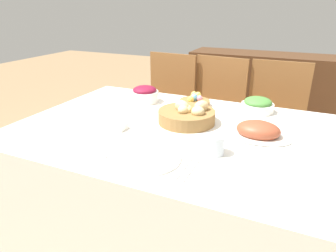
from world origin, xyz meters
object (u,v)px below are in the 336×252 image
(bread_basket, at_px, (187,115))
(sideboard, at_px, (265,97))
(egg_basket, at_px, (195,102))
(ham_platter, at_px, (258,131))
(knife, at_px, (184,167))
(green_salad_bowl, at_px, (258,105))
(butter_dish, at_px, (116,126))
(chair_far_left, at_px, (166,108))
(beet_salad_bowl, at_px, (145,94))
(chair_far_center, at_px, (213,115))
(dinner_plate, at_px, (147,158))
(spoon, at_px, (192,169))
(fork, at_px, (113,151))
(drinking_cup, at_px, (215,145))
(chair_far_right, at_px, (273,124))

(bread_basket, bearing_deg, sideboard, 83.28)
(sideboard, xyz_separation_m, egg_basket, (-0.26, -1.45, 0.33))
(ham_platter, height_order, knife, ham_platter)
(ham_platter, bearing_deg, bread_basket, 175.36)
(green_salad_bowl, height_order, knife, green_salad_bowl)
(egg_basket, distance_m, butter_dish, 0.56)
(chair_far_left, height_order, beet_salad_bowl, chair_far_left)
(chair_far_center, xyz_separation_m, dinner_plate, (0.07, -1.23, 0.24))
(dinner_plate, height_order, spoon, dinner_plate)
(beet_salad_bowl, bearing_deg, fork, -72.91)
(chair_far_center, distance_m, butter_dish, 1.07)
(sideboard, xyz_separation_m, spoon, (-0.02, -2.18, 0.31))
(chair_far_left, xyz_separation_m, ham_platter, (0.85, -0.82, 0.26))
(chair_far_left, bearing_deg, sideboard, 58.27)
(egg_basket, bearing_deg, chair_far_left, 130.21)
(dinner_plate, xyz_separation_m, butter_dish, (-0.29, 0.22, 0.01))
(fork, bearing_deg, chair_far_left, 103.94)
(bread_basket, relative_size, egg_basket, 1.59)
(ham_platter, bearing_deg, chair_far_center, 118.21)
(chair_far_left, distance_m, sideboard, 1.17)
(spoon, distance_m, drinking_cup, 0.17)
(sideboard, distance_m, knife, 2.20)
(egg_basket, xyz_separation_m, spoon, (0.25, -0.73, -0.02))
(beet_salad_bowl, height_order, fork, beet_salad_bowl)
(chair_far_right, xyz_separation_m, beet_salad_bowl, (-0.75, -0.56, 0.29))
(dinner_plate, xyz_separation_m, fork, (-0.16, 0.00, -0.00))
(bread_basket, distance_m, spoon, 0.48)
(chair_far_right, xyz_separation_m, butter_dish, (-0.67, -1.01, 0.25))
(chair_far_left, distance_m, egg_basket, 0.71)
(fork, relative_size, spoon, 1.00)
(fork, bearing_deg, egg_basket, 81.00)
(sideboard, distance_m, egg_basket, 1.51)
(egg_basket, relative_size, butter_dish, 1.64)
(knife, bearing_deg, dinner_plate, 179.40)
(bread_basket, xyz_separation_m, dinner_plate, (-0.00, -0.44, -0.04))
(sideboard, xyz_separation_m, fork, (-0.37, -2.18, 0.31))
(chair_far_center, relative_size, egg_basket, 5.04)
(chair_far_left, relative_size, ham_platter, 3.02)
(ham_platter, bearing_deg, fork, -142.18)
(ham_platter, height_order, dinner_plate, ham_platter)
(egg_basket, xyz_separation_m, knife, (0.22, -0.73, -0.02))
(ham_platter, distance_m, butter_dish, 0.69)
(ham_platter, distance_m, fork, 0.68)
(sideboard, height_order, dinner_plate, sideboard)
(dinner_plate, bearing_deg, spoon, 0.00)
(egg_basket, height_order, drinking_cup, drinking_cup)
(fork, bearing_deg, spoon, -0.60)
(knife, relative_size, drinking_cup, 2.31)
(chair_far_right, xyz_separation_m, knife, (-0.22, -1.24, 0.24))
(beet_salad_bowl, relative_size, knife, 0.90)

